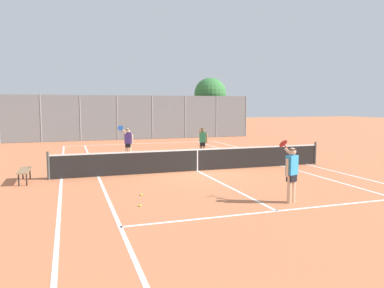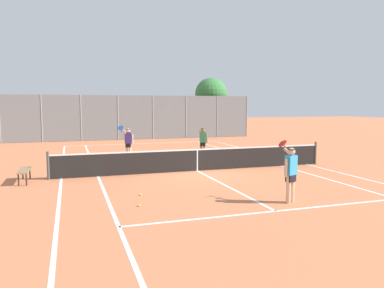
{
  "view_description": "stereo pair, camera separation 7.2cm",
  "coord_description": "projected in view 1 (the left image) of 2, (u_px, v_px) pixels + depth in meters",
  "views": [
    {
      "loc": [
        -5.21,
        -14.89,
        2.82
      ],
      "look_at": [
        0.26,
        1.5,
        1.0
      ],
      "focal_mm": 35.0,
      "sensor_mm": 36.0,
      "label": 1
    },
    {
      "loc": [
        -5.14,
        -14.92,
        2.82
      ],
      "look_at": [
        0.26,
        1.5,
        1.0
      ],
      "focal_mm": 35.0,
      "sensor_mm": 36.0,
      "label": 2
    }
  ],
  "objects": [
    {
      "name": "player_far_right",
      "position": [
        203.0,
        141.0,
        19.93
      ],
      "size": [
        0.54,
        0.46,
        1.6
      ],
      "color": "#936B4C",
      "rests_on": "ground"
    },
    {
      "name": "loose_tennis_ball_0",
      "position": [
        117.0,
        158.0,
        19.53
      ],
      "size": [
        0.07,
        0.07,
        0.07
      ],
      "primitive_type": "sphere",
      "color": "#D1DB33",
      "rests_on": "ground"
    },
    {
      "name": "loose_tennis_ball_5",
      "position": [
        169.0,
        155.0,
        20.86
      ],
      "size": [
        0.07,
        0.07,
        0.07
      ],
      "primitive_type": "sphere",
      "color": "#D1DB33",
      "rests_on": "ground"
    },
    {
      "name": "loose_tennis_ball_4",
      "position": [
        140.0,
        205.0,
        10.38
      ],
      "size": [
        0.07,
        0.07,
        0.07
      ],
      "primitive_type": "sphere",
      "color": "#D1DB33",
      "rests_on": "ground"
    },
    {
      "name": "tree_behind_left",
      "position": [
        210.0,
        95.0,
        34.37
      ],
      "size": [
        2.95,
        2.95,
        5.28
      ],
      "color": "brown",
      "rests_on": "ground"
    },
    {
      "name": "loose_tennis_ball_3",
      "position": [
        229.0,
        168.0,
        16.5
      ],
      "size": [
        0.07,
        0.07,
        0.07
      ],
      "primitive_type": "sphere",
      "color": "#D1DB33",
      "rests_on": "ground"
    },
    {
      "name": "court_line_markings",
      "position": [
        197.0,
        171.0,
        15.99
      ],
      "size": [
        11.1,
        23.9,
        0.01
      ],
      "color": "white",
      "rests_on": "ground"
    },
    {
      "name": "player_far_left",
      "position": [
        128.0,
        141.0,
        19.36
      ],
      "size": [
        0.84,
        0.69,
        1.77
      ],
      "color": "beige",
      "rests_on": "ground"
    },
    {
      "name": "loose_tennis_ball_2",
      "position": [
        141.0,
        195.0,
        11.64
      ],
      "size": [
        0.07,
        0.07,
        0.07
      ],
      "primitive_type": "sphere",
      "color": "#D1DB33",
      "rests_on": "ground"
    },
    {
      "name": "ground_plane",
      "position": [
        197.0,
        171.0,
        15.99
      ],
      "size": [
        120.0,
        120.0,
        0.0
      ],
      "primitive_type": "plane",
      "color": "#C67047"
    },
    {
      "name": "tennis_net",
      "position": [
        197.0,
        159.0,
        15.93
      ],
      "size": [
        12.0,
        0.1,
        1.07
      ],
      "color": "#474C47",
      "rests_on": "ground"
    },
    {
      "name": "courtside_bench",
      "position": [
        24.0,
        171.0,
        13.6
      ],
      "size": [
        0.36,
        1.5,
        0.47
      ],
      "color": "olive",
      "rests_on": "ground"
    },
    {
      "name": "player_near_side",
      "position": [
        291.0,
        171.0,
        10.74
      ],
      "size": [
        0.47,
        0.87,
        1.77
      ],
      "color": "#D8A884",
      "rests_on": "ground"
    },
    {
      "name": "back_fence",
      "position": [
        135.0,
        117.0,
        30.25
      ],
      "size": [
        19.97,
        0.08,
        3.59
      ],
      "color": "gray",
      "rests_on": "ground"
    }
  ]
}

